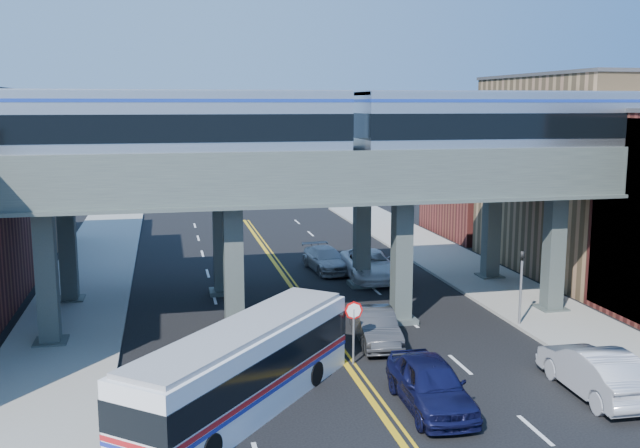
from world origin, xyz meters
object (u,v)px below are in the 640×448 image
at_px(transit_train, 163,128).
at_px(stop_sign, 354,322).
at_px(transit_bus, 244,370).
at_px(car_lane_d, 326,259).
at_px(traffic_signal, 521,280).
at_px(car_lane_c, 369,265).
at_px(car_lane_a, 431,384).
at_px(car_parked_curb, 595,371).
at_px(car_lane_b, 376,327).

bearing_deg(transit_train, stop_sign, -34.79).
relative_size(transit_train, stop_sign, 18.99).
distance_m(transit_bus, car_lane_d, 20.99).
distance_m(traffic_signal, car_lane_c, 11.53).
bearing_deg(stop_sign, car_lane_d, 81.03).
xyz_separation_m(traffic_signal, car_lane_a, (-7.40, -7.66, -1.42)).
height_order(traffic_signal, car_parked_curb, traffic_signal).
height_order(car_lane_a, car_lane_c, car_lane_a).
xyz_separation_m(stop_sign, car_lane_b, (1.60, 2.23, -1.00)).
relative_size(stop_sign, car_lane_b, 0.57).
relative_size(car_lane_d, car_parked_curb, 0.93).
height_order(transit_train, car_lane_b, transit_train).
bearing_deg(car_lane_d, transit_train, -137.01).
relative_size(stop_sign, transit_bus, 0.26).
height_order(car_lane_b, car_parked_curb, car_parked_curb).
height_order(transit_bus, car_lane_d, transit_bus).
relative_size(traffic_signal, car_lane_d, 0.82).
distance_m(car_lane_d, car_parked_curb, 21.61).
bearing_deg(car_lane_b, traffic_signal, 11.34).
bearing_deg(car_lane_c, stop_sign, -105.90).
relative_size(transit_train, car_lane_c, 8.27).
height_order(car_lane_c, car_lane_d, car_lane_c).
bearing_deg(transit_train, transit_bus, -74.19).
distance_m(transit_train, car_parked_curb, 19.78).
distance_m(car_lane_a, car_lane_b, 6.89).
relative_size(transit_bus, car_parked_curb, 1.86).
relative_size(transit_bus, car_lane_b, 2.17).
bearing_deg(car_lane_d, car_lane_b, -99.84).
bearing_deg(car_lane_d, transit_bus, -116.46).
xyz_separation_m(stop_sign, car_lane_a, (1.50, -4.66, -0.88)).
distance_m(car_lane_b, car_parked_curb, 9.33).
relative_size(transit_train, car_lane_d, 9.96).
relative_size(stop_sign, car_lane_d, 0.52).
bearing_deg(car_lane_a, transit_train, 133.75).
xyz_separation_m(stop_sign, car_lane_d, (2.56, 16.19, -1.03)).
bearing_deg(traffic_signal, car_lane_a, -134.03).
xyz_separation_m(stop_sign, car_lane_c, (4.64, 13.61, -0.92)).
height_order(car_lane_b, car_lane_d, car_lane_b).
distance_m(transit_bus, car_parked_curb, 12.63).
distance_m(transit_train, car_lane_d, 17.18).
bearing_deg(car_lane_d, traffic_signal, -70.24).
relative_size(car_lane_b, car_parked_curb, 0.86).
bearing_deg(car_parked_curb, car_lane_b, -46.92).
bearing_deg(stop_sign, car_lane_b, 54.33).
xyz_separation_m(car_lane_b, car_lane_d, (0.95, 13.95, -0.04)).
bearing_deg(transit_bus, car_lane_a, -61.10).
height_order(car_lane_d, car_parked_curb, car_parked_curb).
bearing_deg(transit_train, car_lane_c, 36.04).
bearing_deg(car_parked_curb, car_lane_a, 0.65).
xyz_separation_m(car_lane_a, car_lane_b, (0.10, 6.89, -0.11)).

